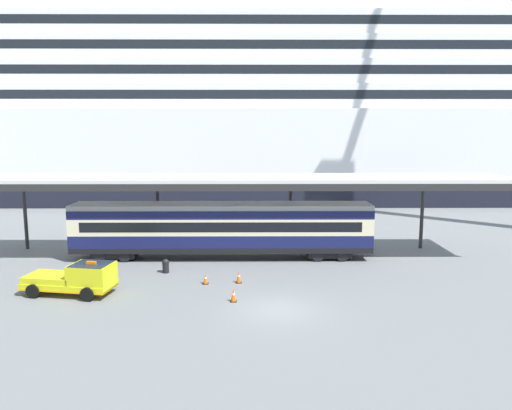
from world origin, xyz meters
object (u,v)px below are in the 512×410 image
(quay_bollard, at_px, (166,265))
(train_carriage, at_px, (222,228))
(traffic_cone_near, at_px, (233,295))
(traffic_cone_far, at_px, (239,277))
(cruise_ship, at_px, (148,110))
(service_truck, at_px, (77,278))
(traffic_cone_mid, at_px, (205,279))

(quay_bollard, bearing_deg, train_carriage, 47.20)
(train_carriage, distance_m, traffic_cone_near, 9.76)
(traffic_cone_far, relative_size, quay_bollard, 0.81)
(cruise_ship, height_order, traffic_cone_near, cruise_ship)
(service_truck, xyz_separation_m, quay_bollard, (4.37, 4.36, -0.47))
(service_truck, xyz_separation_m, traffic_cone_far, (9.32, 2.12, -0.61))
(traffic_cone_mid, bearing_deg, traffic_cone_near, -59.78)
(traffic_cone_near, bearing_deg, traffic_cone_far, 86.51)
(traffic_cone_near, relative_size, traffic_cone_far, 0.97)
(cruise_ship, distance_m, traffic_cone_near, 50.23)
(traffic_cone_far, height_order, quay_bollard, quay_bollard)
(train_carriage, height_order, traffic_cone_far, train_carriage)
(traffic_cone_near, bearing_deg, service_truck, 172.00)
(traffic_cone_near, distance_m, quay_bollard, 7.37)
(train_carriage, height_order, service_truck, train_carriage)
(service_truck, relative_size, quay_bollard, 5.70)
(traffic_cone_far, bearing_deg, quay_bollard, 155.72)
(cruise_ship, relative_size, quay_bollard, 161.86)
(traffic_cone_near, xyz_separation_m, quay_bollard, (-4.75, 5.64, 0.15))
(service_truck, relative_size, traffic_cone_near, 7.30)
(traffic_cone_near, distance_m, traffic_cone_mid, 3.69)
(traffic_cone_near, relative_size, quay_bollard, 0.78)
(traffic_cone_mid, height_order, traffic_cone_far, traffic_cone_far)
(traffic_cone_near, height_order, traffic_cone_far, traffic_cone_far)
(train_carriage, distance_m, service_truck, 11.49)
(cruise_ship, xyz_separation_m, traffic_cone_far, (14.35, -43.29, -11.94))
(service_truck, distance_m, traffic_cone_near, 9.23)
(traffic_cone_far, bearing_deg, cruise_ship, 108.34)
(cruise_ship, xyz_separation_m, quay_bollard, (9.39, -41.06, -11.81))
(cruise_ship, distance_m, train_carriage, 40.65)
(train_carriage, distance_m, traffic_cone_mid, 6.64)
(cruise_ship, height_order, traffic_cone_far, cruise_ship)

